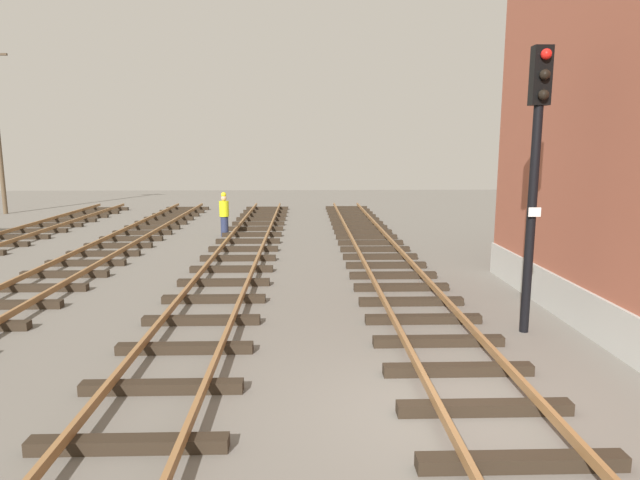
% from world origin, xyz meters
% --- Properties ---
extents(ground_plane, '(80.00, 80.00, 0.00)m').
position_xyz_m(ground_plane, '(0.00, 0.00, 0.00)').
color(ground_plane, slate).
extents(track_near_building, '(2.50, 52.24, 0.32)m').
position_xyz_m(track_near_building, '(0.54, 0.00, 0.12)').
color(track_near_building, '#2D2319').
rests_on(track_near_building, ground).
extents(track_centre, '(2.50, 52.24, 0.32)m').
position_xyz_m(track_centre, '(-4.22, 0.00, 0.13)').
color(track_centre, '#2D2319').
rests_on(track_centre, ground).
extents(signal_mast, '(0.36, 0.40, 5.63)m').
position_xyz_m(signal_mast, '(2.50, 3.41, 3.52)').
color(signal_mast, black).
rests_on(signal_mast, ground).
extents(track_worker_foreground, '(0.40, 0.40, 1.87)m').
position_xyz_m(track_worker_foreground, '(-5.38, 15.62, 0.93)').
color(track_worker_foreground, '#262D4C').
rests_on(track_worker_foreground, ground).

